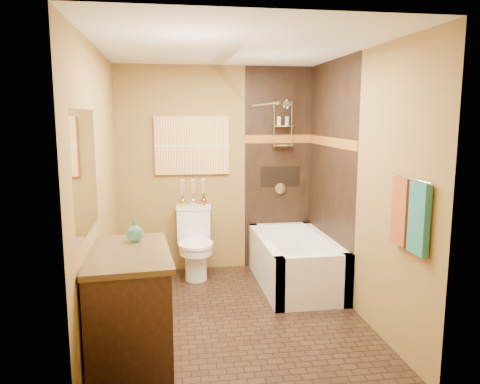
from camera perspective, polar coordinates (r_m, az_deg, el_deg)
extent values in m
plane|color=black|center=(4.65, -0.68, -14.91)|extent=(3.00, 3.00, 0.00)
cube|color=olive|center=(4.29, -16.79, 0.11)|extent=(0.02, 3.00, 2.50)
cube|color=olive|center=(4.62, 14.20, 0.85)|extent=(0.02, 3.00, 2.50)
cube|color=olive|center=(5.77, -2.86, 2.76)|extent=(2.40, 0.02, 2.50)
cube|color=olive|center=(2.84, 3.66, -4.05)|extent=(2.40, 0.02, 2.50)
plane|color=silver|center=(4.28, -0.74, 17.28)|extent=(3.00, 3.00, 0.00)
cube|color=black|center=(5.89, 4.69, 2.87)|extent=(0.85, 0.01, 2.50)
cube|color=black|center=(5.30, 10.92, 2.03)|extent=(0.01, 1.50, 2.50)
cube|color=brown|center=(5.85, 4.76, 6.46)|extent=(0.85, 0.01, 0.10)
cube|color=brown|center=(5.27, 10.94, 6.02)|extent=(0.01, 1.50, 0.10)
cube|color=black|center=(5.90, 4.92, 1.90)|extent=(0.50, 0.01, 0.25)
cylinder|color=silver|center=(5.72, 5.38, 11.00)|extent=(0.02, 0.26, 0.02)
cylinder|color=silver|center=(5.58, 5.76, 10.53)|extent=(0.11, 0.11, 0.09)
cylinder|color=silver|center=(5.90, 4.94, 0.44)|extent=(0.14, 0.02, 0.14)
cylinder|color=silver|center=(5.05, 2.60, 10.59)|extent=(0.03, 1.55, 0.03)
cylinder|color=silver|center=(3.63, 20.08, 1.54)|extent=(0.02, 0.55, 0.02)
cube|color=#1F6A5F|center=(3.57, 20.99, -3.04)|extent=(0.05, 0.22, 0.52)
cube|color=maroon|center=(3.79, 19.04, -2.24)|extent=(0.05, 0.22, 0.52)
cube|color=#C6832E|center=(5.69, -5.86, 5.67)|extent=(0.90, 0.04, 0.70)
cube|color=white|center=(3.55, -18.31, 2.28)|extent=(0.01, 1.00, 0.90)
cube|color=white|center=(4.76, 8.97, -10.85)|extent=(0.80, 0.10, 0.55)
cube|color=white|center=(6.04, 4.88, -6.40)|extent=(0.80, 0.10, 0.55)
cube|color=white|center=(5.31, 2.99, -8.59)|extent=(0.10, 1.50, 0.55)
cube|color=white|center=(5.50, 10.23, -8.11)|extent=(0.10, 1.50, 0.55)
cube|color=white|center=(5.42, 6.65, -9.37)|extent=(0.64, 1.34, 0.35)
cube|color=white|center=(5.75, -5.65, -4.02)|extent=(0.41, 0.21, 0.40)
cube|color=white|center=(5.70, -5.69, -1.87)|extent=(0.43, 0.23, 0.04)
cylinder|color=white|center=(5.55, -5.39, -8.66)|extent=(0.25, 0.25, 0.40)
cylinder|color=white|center=(5.50, -5.42, -6.89)|extent=(0.39, 0.39, 0.10)
cylinder|color=white|center=(5.48, -5.43, -6.32)|extent=(0.41, 0.41, 0.03)
cube|color=black|center=(3.79, -13.43, -13.87)|extent=(0.66, 1.01, 0.86)
cube|color=black|center=(3.64, -13.54, -7.35)|extent=(0.70, 1.06, 0.04)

